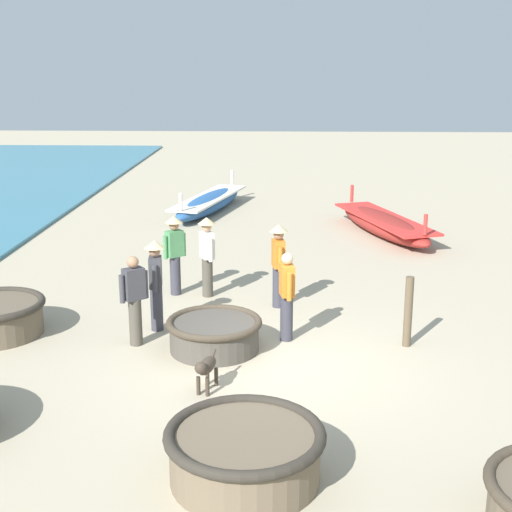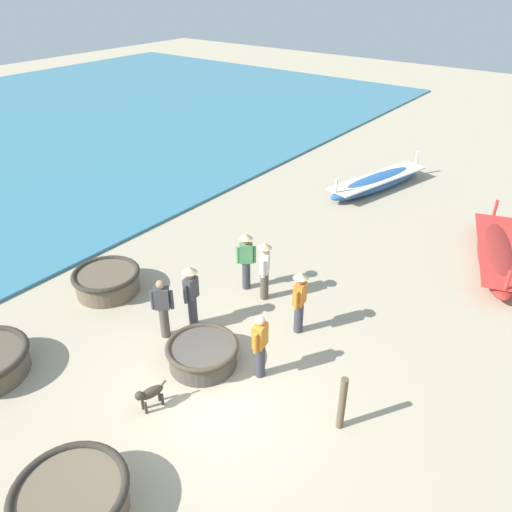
{
  "view_description": "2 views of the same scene",
  "coord_description": "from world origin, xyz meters",
  "px_view_note": "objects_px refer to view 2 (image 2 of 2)",
  "views": [
    {
      "loc": [
        0.16,
        -10.58,
        4.68
      ],
      "look_at": [
        -0.33,
        2.49,
        1.12
      ],
      "focal_mm": 50.0,
      "sensor_mm": 36.0,
      "label": 1
    },
    {
      "loc": [
        5.0,
        -5.37,
        7.69
      ],
      "look_at": [
        -1.66,
        3.42,
        1.18
      ],
      "focal_mm": 35.0,
      "sensor_mm": 36.0,
      "label": 2
    }
  ],
  "objects_px": {
    "fisherman_by_coracle": "(163,307)",
    "fisherman_standing_right": "(260,345)",
    "long_boat_blue_hull": "(378,182)",
    "fisherman_crouching": "(265,267)",
    "coracle_front_right": "(72,500)",
    "fisherman_standing_left": "(191,293)",
    "mooring_post_shoreline": "(342,403)",
    "fisherman_with_hat": "(300,298)",
    "coracle_far_right": "(107,280)",
    "dog": "(149,394)",
    "fisherman_hauling": "(246,258)",
    "long_boat_ochre_hull": "(497,253)",
    "coracle_beside_post": "(203,353)"
  },
  "relations": [
    {
      "from": "fisherman_by_coracle",
      "to": "fisherman_standing_right",
      "type": "bearing_deg",
      "value": 6.77
    },
    {
      "from": "long_boat_blue_hull",
      "to": "fisherman_crouching",
      "type": "bearing_deg",
      "value": -84.4
    },
    {
      "from": "coracle_front_right",
      "to": "fisherman_standing_right",
      "type": "height_order",
      "value": "fisherman_standing_right"
    },
    {
      "from": "fisherman_standing_left",
      "to": "mooring_post_shoreline",
      "type": "xyz_separation_m",
      "value": [
        4.38,
        -0.59,
        -0.34
      ]
    },
    {
      "from": "fisherman_standing_right",
      "to": "fisherman_standing_left",
      "type": "relative_size",
      "value": 0.94
    },
    {
      "from": "coracle_front_right",
      "to": "fisherman_with_hat",
      "type": "bearing_deg",
      "value": 86.85
    },
    {
      "from": "coracle_front_right",
      "to": "fisherman_standing_right",
      "type": "xyz_separation_m",
      "value": [
        0.49,
        4.33,
        0.48
      ]
    },
    {
      "from": "fisherman_by_coracle",
      "to": "fisherman_standing_left",
      "type": "distance_m",
      "value": 0.75
    },
    {
      "from": "coracle_far_right",
      "to": "fisherman_standing_right",
      "type": "bearing_deg",
      "value": -0.74
    },
    {
      "from": "coracle_front_right",
      "to": "fisherman_standing_left",
      "type": "height_order",
      "value": "fisherman_standing_left"
    },
    {
      "from": "fisherman_standing_left",
      "to": "coracle_far_right",
      "type": "bearing_deg",
      "value": -173.33
    },
    {
      "from": "fisherman_by_coracle",
      "to": "dog",
      "type": "distance_m",
      "value": 2.28
    },
    {
      "from": "coracle_front_right",
      "to": "mooring_post_shoreline",
      "type": "xyz_separation_m",
      "value": [
        2.54,
        4.14,
        0.26
      ]
    },
    {
      "from": "fisherman_by_coracle",
      "to": "dog",
      "type": "xyz_separation_m",
      "value": [
        1.39,
        -1.75,
        -0.46
      ]
    },
    {
      "from": "coracle_far_right",
      "to": "fisherman_hauling",
      "type": "distance_m",
      "value": 3.79
    },
    {
      "from": "fisherman_standing_right",
      "to": "long_boat_ochre_hull",
      "type": "bearing_deg",
      "value": 70.91
    },
    {
      "from": "coracle_far_right",
      "to": "fisherman_with_hat",
      "type": "height_order",
      "value": "fisherman_with_hat"
    },
    {
      "from": "coracle_front_right",
      "to": "fisherman_standing_left",
      "type": "bearing_deg",
      "value": 111.24
    },
    {
      "from": "mooring_post_shoreline",
      "to": "long_boat_ochre_hull",
      "type": "bearing_deg",
      "value": 85.05
    },
    {
      "from": "fisherman_by_coracle",
      "to": "coracle_far_right",
      "type": "bearing_deg",
      "value": 171.85
    },
    {
      "from": "coracle_front_right",
      "to": "mooring_post_shoreline",
      "type": "bearing_deg",
      "value": 58.41
    },
    {
      "from": "fisherman_with_hat",
      "to": "fisherman_crouching",
      "type": "relative_size",
      "value": 1.0
    },
    {
      "from": "dog",
      "to": "long_boat_ochre_hull",
      "type": "bearing_deg",
      "value": 68.55
    },
    {
      "from": "fisherman_standing_right",
      "to": "fisherman_standing_left",
      "type": "distance_m",
      "value": 2.37
    },
    {
      "from": "coracle_far_right",
      "to": "fisherman_by_coracle",
      "type": "relative_size",
      "value": 1.14
    },
    {
      "from": "coracle_far_right",
      "to": "fisherman_hauling",
      "type": "height_order",
      "value": "fisherman_hauling"
    },
    {
      "from": "fisherman_standing_left",
      "to": "fisherman_standing_right",
      "type": "bearing_deg",
      "value": -9.72
    },
    {
      "from": "coracle_front_right",
      "to": "mooring_post_shoreline",
      "type": "height_order",
      "value": "mooring_post_shoreline"
    },
    {
      "from": "coracle_far_right",
      "to": "fisherman_with_hat",
      "type": "relative_size",
      "value": 1.07
    },
    {
      "from": "coracle_far_right",
      "to": "long_boat_blue_hull",
      "type": "bearing_deg",
      "value": 76.05
    },
    {
      "from": "mooring_post_shoreline",
      "to": "fisherman_standing_right",
      "type": "bearing_deg",
      "value": 174.69
    },
    {
      "from": "coracle_front_right",
      "to": "fisherman_with_hat",
      "type": "relative_size",
      "value": 1.12
    },
    {
      "from": "fisherman_standing_right",
      "to": "fisherman_hauling",
      "type": "bearing_deg",
      "value": 133.08
    },
    {
      "from": "long_boat_ochre_hull",
      "to": "coracle_far_right",
      "type": "bearing_deg",
      "value": -135.1
    },
    {
      "from": "fisherman_with_hat",
      "to": "coracle_beside_post",
      "type": "bearing_deg",
      "value": -115.2
    },
    {
      "from": "long_boat_blue_hull",
      "to": "mooring_post_shoreline",
      "type": "bearing_deg",
      "value": -68.0
    },
    {
      "from": "long_boat_ochre_hull",
      "to": "fisherman_crouching",
      "type": "distance_m",
      "value": 7.14
    },
    {
      "from": "fisherman_hauling",
      "to": "fisherman_crouching",
      "type": "bearing_deg",
      "value": -8.37
    },
    {
      "from": "coracle_beside_post",
      "to": "long_boat_ochre_hull",
      "type": "bearing_deg",
      "value": 64.86
    },
    {
      "from": "long_boat_blue_hull",
      "to": "fisherman_standing_right",
      "type": "height_order",
      "value": "fisherman_standing_right"
    },
    {
      "from": "fisherman_standing_right",
      "to": "dog",
      "type": "height_order",
      "value": "fisherman_standing_right"
    },
    {
      "from": "coracle_beside_post",
      "to": "coracle_far_right",
      "type": "bearing_deg",
      "value": 172.05
    },
    {
      "from": "coracle_beside_post",
      "to": "fisherman_by_coracle",
      "type": "relative_size",
      "value": 1.03
    },
    {
      "from": "long_boat_blue_hull",
      "to": "long_boat_ochre_hull",
      "type": "xyz_separation_m",
      "value": [
        5.22,
        -3.01,
        0.01
      ]
    },
    {
      "from": "fisherman_standing_right",
      "to": "dog",
      "type": "xyz_separation_m",
      "value": [
        -1.18,
        -2.05,
        -0.46
      ]
    },
    {
      "from": "fisherman_hauling",
      "to": "coracle_far_right",
      "type": "bearing_deg",
      "value": -140.26
    },
    {
      "from": "coracle_beside_post",
      "to": "long_boat_ochre_hull",
      "type": "relative_size",
      "value": 0.32
    },
    {
      "from": "coracle_far_right",
      "to": "dog",
      "type": "relative_size",
      "value": 2.68
    },
    {
      "from": "coracle_far_right",
      "to": "fisherman_by_coracle",
      "type": "distance_m",
      "value": 2.67
    },
    {
      "from": "fisherman_crouching",
      "to": "dog",
      "type": "bearing_deg",
      "value": -84.34
    }
  ]
}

